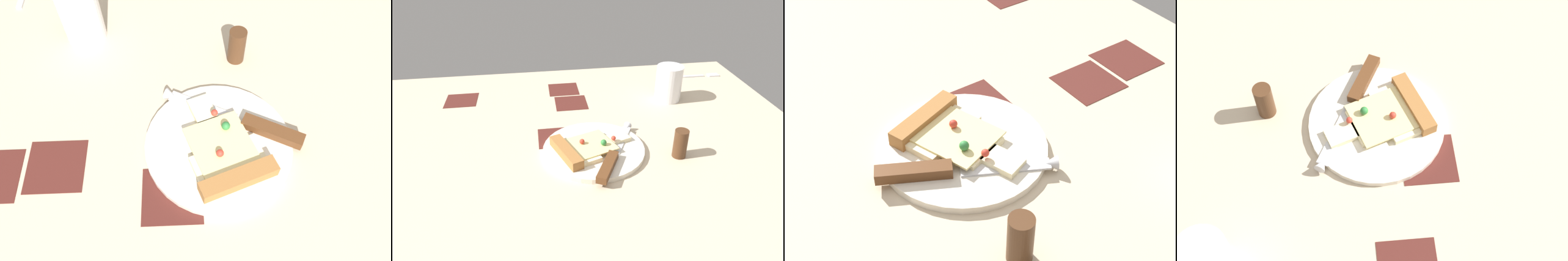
# 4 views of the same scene
# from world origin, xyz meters

# --- Properties ---
(ground_plane) EXTENTS (1.17, 1.17, 0.03)m
(ground_plane) POSITION_xyz_m (-0.00, 0.00, -0.01)
(ground_plane) COLOR #C6B293
(ground_plane) RESTS_ON ground
(plate) EXTENTS (0.23, 0.23, 0.01)m
(plate) POSITION_xyz_m (0.04, 0.08, 0.01)
(plate) COLOR silver
(plate) RESTS_ON ground_plane
(pizza_slice) EXTENTS (0.19, 0.14, 0.03)m
(pizza_slice) POSITION_xyz_m (0.01, 0.07, 0.02)
(pizza_slice) COLOR beige
(pizza_slice) RESTS_ON plate
(knife) EXTENTS (0.13, 0.22, 0.02)m
(knife) POSITION_xyz_m (0.07, 0.03, 0.02)
(knife) COLOR silver
(knife) RESTS_ON plate
(drinking_glass) EXTENTS (0.08, 0.08, 0.10)m
(drinking_glass) POSITION_xyz_m (0.30, 0.31, 0.05)
(drinking_glass) COLOR white
(drinking_glass) RESTS_ON ground_plane
(pepper_shaker) EXTENTS (0.03, 0.03, 0.07)m
(pepper_shaker) POSITION_xyz_m (0.22, 0.03, 0.03)
(pepper_shaker) COLOR #4C2D19
(pepper_shaker) RESTS_ON ground_plane
(fork) EXTENTS (0.15, 0.02, 0.01)m
(fork) POSITION_xyz_m (0.46, 0.46, 0.00)
(fork) COLOR silver
(fork) RESTS_ON ground_plane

